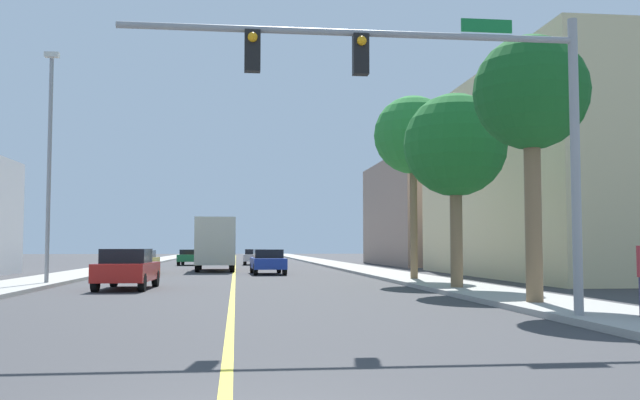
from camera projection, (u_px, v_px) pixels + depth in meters
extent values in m
plane|color=#38383A|center=(234.00, 270.00, 47.49)|extent=(192.00, 192.00, 0.00)
cube|color=#9E9B93|center=(108.00, 269.00, 46.54)|extent=(2.84, 168.00, 0.15)
cube|color=#9E9B93|center=(356.00, 268.00, 48.45)|extent=(2.84, 168.00, 0.15)
cube|color=yellow|center=(234.00, 270.00, 47.49)|extent=(0.16, 144.00, 0.01)
cube|color=beige|center=(569.00, 177.00, 37.49)|extent=(10.37, 20.65, 10.40)
cube|color=gray|center=(453.00, 213.00, 60.80)|extent=(12.29, 18.10, 8.76)
cylinder|color=gray|center=(576.00, 165.00, 15.03)|extent=(0.20, 0.20, 6.27)
cylinder|color=gray|center=(353.00, 33.00, 14.65)|extent=(9.47, 0.14, 0.14)
cube|color=black|center=(361.00, 55.00, 14.64)|extent=(0.32, 0.24, 0.84)
sphere|color=orange|center=(362.00, 41.00, 14.51)|extent=(0.20, 0.20, 0.20)
cube|color=black|center=(252.00, 51.00, 14.38)|extent=(0.32, 0.24, 0.84)
sphere|color=orange|center=(253.00, 37.00, 14.26)|extent=(0.20, 0.20, 0.20)
cube|color=#147233|center=(487.00, 26.00, 14.99)|extent=(1.10, 0.04, 0.28)
cylinder|color=gray|center=(49.00, 169.00, 28.31)|extent=(0.16, 0.16, 8.93)
cube|color=beige|center=(52.00, 55.00, 28.61)|extent=(0.56, 0.28, 0.20)
cylinder|color=brown|center=(533.00, 196.00, 18.49)|extent=(0.43, 0.43, 5.44)
sphere|color=#195B23|center=(531.00, 92.00, 18.67)|extent=(3.00, 3.00, 3.00)
cone|color=#195B23|center=(566.00, 100.00, 18.60)|extent=(0.67, 1.64, 1.50)
cone|color=#195B23|center=(516.00, 107.00, 19.54)|extent=(1.66, 0.54, 1.38)
cone|color=#195B23|center=(500.00, 98.00, 18.43)|extent=(0.56, 1.17, 1.44)
cone|color=#195B23|center=(547.00, 93.00, 17.76)|extent=(1.68, 0.50, 1.26)
cylinder|color=brown|center=(456.00, 216.00, 25.02)|extent=(0.43, 0.43, 4.99)
sphere|color=#1E6B28|center=(455.00, 145.00, 25.18)|extent=(3.64, 3.64, 3.64)
cone|color=#1E6B28|center=(484.00, 152.00, 25.43)|extent=(0.63, 2.09, 1.48)
cone|color=#1E6B28|center=(466.00, 154.00, 26.09)|extent=(1.71, 1.61, 1.71)
cone|color=#1E6B28|center=(430.00, 153.00, 25.93)|extent=(1.51, 1.34, 2.02)
cone|color=#1E6B28|center=(425.00, 150.00, 25.08)|extent=(0.49, 1.95, 1.37)
cone|color=#1E6B28|center=(447.00, 147.00, 24.19)|extent=(1.48, 1.19, 1.49)
cone|color=#1E6B28|center=(480.00, 147.00, 24.32)|extent=(1.44, 1.09, 1.98)
cylinder|color=brown|center=(414.00, 206.00, 31.62)|extent=(0.33, 0.33, 6.38)
sphere|color=#287F33|center=(413.00, 135.00, 31.83)|extent=(3.49, 3.49, 3.49)
cone|color=#287F33|center=(434.00, 140.00, 32.12)|extent=(0.68, 1.74, 1.47)
cone|color=#287F33|center=(405.00, 143.00, 32.83)|extent=(1.73, 0.60, 1.86)
cone|color=#287F33|center=(390.00, 139.00, 31.74)|extent=(0.51, 1.90, 1.45)
cone|color=#287F33|center=(416.00, 136.00, 30.77)|extent=(1.56, 0.60, 1.32)
cube|color=#1E389E|center=(268.00, 263.00, 40.07)|extent=(1.92, 4.49, 0.59)
cube|color=black|center=(268.00, 254.00, 39.89)|extent=(1.62, 1.93, 0.48)
cylinder|color=black|center=(252.00, 268.00, 41.57)|extent=(0.24, 0.65, 0.64)
cylinder|color=black|center=(279.00, 268.00, 41.81)|extent=(0.24, 0.65, 0.64)
cylinder|color=black|center=(256.00, 270.00, 38.29)|extent=(0.24, 0.65, 0.64)
cylinder|color=black|center=(285.00, 269.00, 38.52)|extent=(0.24, 0.65, 0.64)
cube|color=red|center=(127.00, 272.00, 26.21)|extent=(1.94, 4.27, 0.65)
cube|color=black|center=(126.00, 256.00, 26.01)|extent=(1.65, 1.97, 0.51)
cylinder|color=black|center=(114.00, 279.00, 27.67)|extent=(0.24, 0.65, 0.64)
cylinder|color=black|center=(156.00, 278.00, 27.80)|extent=(0.24, 0.65, 0.64)
cylinder|color=black|center=(95.00, 283.00, 24.58)|extent=(0.24, 0.65, 0.64)
cylinder|color=black|center=(142.00, 283.00, 24.71)|extent=(0.24, 0.65, 0.64)
cube|color=gold|center=(139.00, 263.00, 40.45)|extent=(1.93, 4.38, 0.60)
cube|color=black|center=(139.00, 254.00, 40.50)|extent=(1.68, 2.12, 0.41)
cylinder|color=black|center=(150.00, 269.00, 38.90)|extent=(0.23, 0.64, 0.64)
cylinder|color=black|center=(118.00, 269.00, 38.72)|extent=(0.23, 0.64, 0.64)
cylinder|color=black|center=(157.00, 267.00, 42.14)|extent=(0.23, 0.64, 0.64)
cylinder|color=black|center=(128.00, 267.00, 41.96)|extent=(0.23, 0.64, 0.64)
cube|color=#BCBCC1|center=(255.00, 258.00, 59.96)|extent=(2.07, 4.46, 0.57)
cube|color=black|center=(255.00, 252.00, 59.90)|extent=(1.76, 1.96, 0.42)
cylinder|color=black|center=(245.00, 261.00, 61.51)|extent=(0.24, 0.65, 0.64)
cylinder|color=black|center=(266.00, 261.00, 61.66)|extent=(0.24, 0.65, 0.64)
cylinder|color=black|center=(245.00, 261.00, 58.23)|extent=(0.24, 0.65, 0.64)
cylinder|color=black|center=(266.00, 261.00, 58.38)|extent=(0.24, 0.65, 0.64)
cube|color=#196638|center=(191.00, 258.00, 58.62)|extent=(1.94, 4.14, 0.56)
cube|color=black|center=(191.00, 252.00, 58.64)|extent=(1.64, 2.07, 0.41)
cylinder|color=black|center=(183.00, 261.00, 60.02)|extent=(0.25, 0.65, 0.64)
cylinder|color=black|center=(202.00, 261.00, 60.14)|extent=(0.25, 0.65, 0.64)
cylinder|color=black|center=(179.00, 262.00, 57.06)|extent=(0.25, 0.65, 0.64)
cylinder|color=black|center=(198.00, 262.00, 57.18)|extent=(0.25, 0.65, 0.64)
cube|color=red|center=(216.00, 251.00, 48.36)|extent=(2.45, 2.21, 1.60)
cube|color=beige|center=(215.00, 241.00, 44.59)|extent=(2.52, 5.60, 2.85)
cylinder|color=black|center=(200.00, 263.00, 48.16)|extent=(0.30, 0.91, 0.90)
cylinder|color=black|center=(231.00, 263.00, 48.45)|extent=(0.30, 0.91, 0.90)
cylinder|color=black|center=(197.00, 265.00, 42.98)|extent=(0.30, 0.91, 0.90)
cylinder|color=black|center=(232.00, 265.00, 43.27)|extent=(0.30, 0.91, 0.90)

